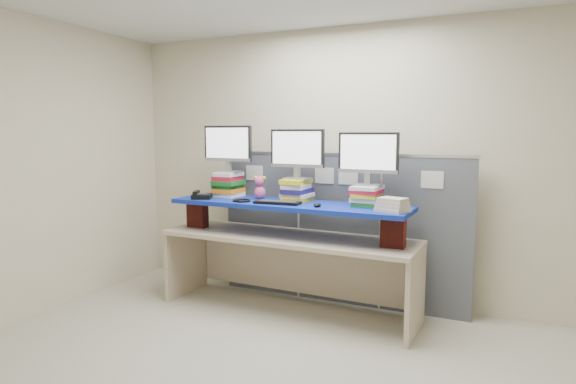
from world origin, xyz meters
The scene contains 18 objects.
room centered at (0.00, 0.00, 1.40)m, with size 5.00×4.00×2.80m.
cubicle_partition centered at (0.00, 1.78, 0.77)m, with size 2.60×0.06×1.53m.
desk centered at (-0.36, 1.32, 0.60)m, with size 2.50×0.79×0.75m.
brick_pier_left centered at (-1.38, 1.30, 0.89)m, with size 0.20×0.11×0.27m, color maroon.
brick_pier_right centered at (0.66, 1.24, 0.89)m, with size 0.20×0.11×0.27m, color maroon.
blue_board centered at (-0.36, 1.32, 1.05)m, with size 2.32×0.58×0.04m, color navy.
book_stack_left centered at (-1.10, 1.46, 1.20)m, with size 0.26×0.30×0.25m.
book_stack_center centered at (-0.32, 1.44, 1.18)m, with size 0.27×0.31×0.21m.
book_stack_right centered at (0.38, 1.42, 1.16)m, with size 0.28×0.31×0.18m.
monitor_left centered at (-1.10, 1.46, 1.59)m, with size 0.55×0.16×0.48m.
monitor_center centered at (-0.31, 1.44, 1.55)m, with size 0.55×0.16×0.48m.
monitor_right centered at (0.39, 1.42, 1.52)m, with size 0.55×0.16×0.48m.
keyboard centered at (-0.41, 1.20, 1.08)m, with size 0.44×0.18×0.03m.
mouse centered at (0.00, 1.18, 1.09)m, with size 0.06×0.11×0.03m, color black.
desk_phone centered at (-1.26, 1.20, 1.10)m, with size 0.24×0.23×0.08m.
headset centered at (-0.79, 1.20, 1.08)m, with size 0.18×0.18×0.02m, color black.
plush_toy centered at (-0.72, 1.44, 1.19)m, with size 0.14×0.10×0.23m.
binder_stack centered at (0.67, 1.19, 1.13)m, with size 0.30×0.26×0.12m.
Camera 1 is at (1.52, -2.78, 1.72)m, focal length 30.00 mm.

